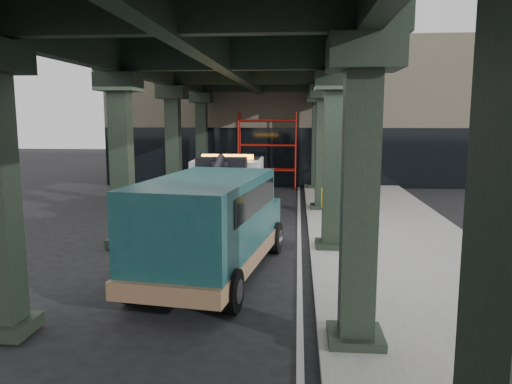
% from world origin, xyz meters
% --- Properties ---
extents(ground, '(90.00, 90.00, 0.00)m').
position_xyz_m(ground, '(0.00, 0.00, 0.00)').
color(ground, black).
rests_on(ground, ground).
extents(sidewalk, '(5.00, 40.00, 0.15)m').
position_xyz_m(sidewalk, '(4.50, 2.00, 0.07)').
color(sidewalk, gray).
rests_on(sidewalk, ground).
extents(lane_stripe, '(0.12, 38.00, 0.01)m').
position_xyz_m(lane_stripe, '(1.70, 2.00, 0.01)').
color(lane_stripe, silver).
rests_on(lane_stripe, ground).
extents(viaduct, '(7.40, 32.00, 6.40)m').
position_xyz_m(viaduct, '(-0.40, 2.00, 5.46)').
color(viaduct, black).
rests_on(viaduct, ground).
extents(building, '(22.00, 10.00, 8.00)m').
position_xyz_m(building, '(2.00, 20.00, 4.00)').
color(building, '#C6B793').
rests_on(building, ground).
extents(scaffolding, '(3.08, 0.88, 4.00)m').
position_xyz_m(scaffolding, '(0.00, 14.64, 2.11)').
color(scaffolding, '#B5180E').
rests_on(scaffolding, ground).
extents(tow_truck, '(2.55, 8.19, 2.67)m').
position_xyz_m(tow_truck, '(-0.72, 3.00, 1.30)').
color(tow_truck, black).
rests_on(tow_truck, ground).
extents(towed_van, '(3.14, 6.27, 2.44)m').
position_xyz_m(towed_van, '(-0.39, -0.58, 1.31)').
color(towed_van, '#10383B').
rests_on(towed_van, ground).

